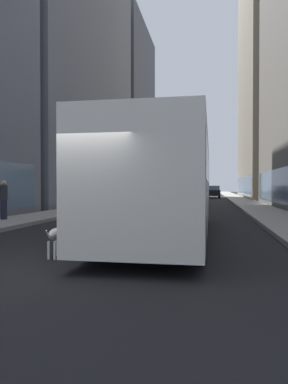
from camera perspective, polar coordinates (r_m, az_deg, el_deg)
The scene contains 16 objects.
ground_plane at distance 41.85m, azimuth 6.79°, elevation -1.24°, with size 120.00×120.00×0.00m, color black.
sidewalk_left at distance 42.58m, azimuth -0.89°, elevation -1.10°, with size 2.40×110.00×0.15m, color gray.
sidewalk_right at distance 41.89m, azimuth 14.59°, elevation -1.16°, with size 2.40×110.00×0.15m, color #9E9991.
building_left_mid at distance 38.80m, azimuth -13.28°, elevation 21.71°, with size 9.17×23.79×30.74m.
building_left_far at distance 58.04m, azimuth -4.43°, elevation 12.19°, with size 9.55×17.91×25.83m.
building_right_far at distance 52.39m, azimuth 21.13°, elevation 17.53°, with size 10.41×21.25×33.22m.
transit_bus at distance 11.86m, azimuth 3.70°, elevation 1.84°, with size 2.78×11.53×3.05m.
car_white_van at distance 53.25m, azimuth 6.25°, elevation 0.12°, with size 1.93×4.79×1.62m.
car_black_suv at distance 49.57m, azimuth 10.58°, elevation 0.04°, with size 1.90×4.64×1.62m.
car_silver_sedan at distance 28.19m, azimuth 7.53°, elevation -0.63°, with size 1.76×4.21×1.62m.
car_yellow_taxi at distance 41.08m, azimuth 5.04°, elevation -0.13°, with size 1.76×4.14×1.62m.
car_blue_hatchback at distance 46.32m, azimuth 5.64°, elevation -0.01°, with size 1.91×3.96×1.62m.
car_grey_wagon at distance 38.28m, azimuth 8.26°, elevation -0.22°, with size 1.78×3.94×1.62m.
box_truck at distance 32.73m, azimuth 3.70°, elevation 1.08°, with size 2.30×7.50×3.05m.
dalmatian_dog at distance 8.50m, azimuth -13.32°, elevation -6.38°, with size 0.22×0.96×0.72m.
pedestrian_in_coat at distance 16.99m, azimuth -20.86°, elevation -1.08°, with size 0.34×0.34×1.69m.
Camera 1 is at (2.57, -6.75, 1.59)m, focal length 34.50 mm.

